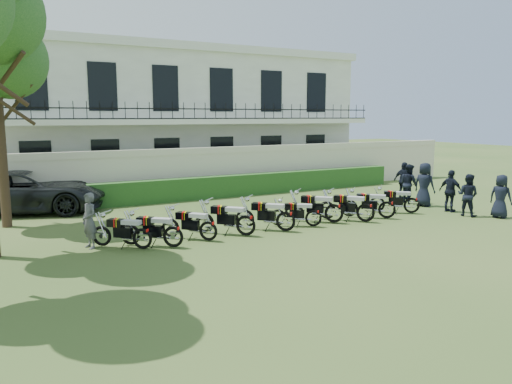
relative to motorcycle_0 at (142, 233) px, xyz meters
The scene contains 22 objects.
ground 5.81m from the motorcycle_0, ahead, with size 100.00×100.00×0.00m, color #345220.
perimeter_wall 10.05m from the motorcycle_0, 54.71° to the left, with size 30.00×0.35×2.30m.
hedge 10.03m from the motorcycle_0, 47.39° to the left, with size 18.00×0.60×1.00m, color #1D4619.
building 15.62m from the motorcycle_0, 67.73° to the left, with size 20.40×9.60×7.40m.
motorcycle_0 is the anchor object (origin of this frame).
motorcycle_1 0.87m from the motorcycle_0, 16.74° to the right, with size 1.53×1.34×1.06m.
motorcycle_2 2.02m from the motorcycle_0, ahead, with size 1.31×1.48×1.03m.
motorcycle_3 3.31m from the motorcycle_0, ahead, with size 1.49×1.55×1.12m.
motorcycle_4 4.74m from the motorcycle_0, ahead, with size 1.50×1.54×1.12m.
motorcycle_5 5.96m from the motorcycle_0, ahead, with size 1.49×1.12×0.97m.
motorcycle_6 6.94m from the motorcycle_0, ahead, with size 1.56×1.56×1.15m.
motorcycle_7 8.02m from the motorcycle_0, ahead, with size 1.39×1.66×1.12m.
motorcycle_8 9.12m from the motorcycle_0, ahead, with size 1.51×1.46×1.09m.
motorcycle_9 10.68m from the motorcycle_0, ahead, with size 1.53×1.30×1.05m.
suv 8.01m from the motorcycle_0, 107.56° to the left, with size 2.76×5.99×1.66m, color black.
inspector 1.59m from the motorcycle_0, 144.20° to the left, with size 0.59×0.39×1.61m, color #59595E.
officer_0 13.12m from the motorcycle_0, ahead, with size 0.80×0.52×1.63m, color black.
officer_1 12.26m from the motorcycle_0, ahead, with size 0.78×0.61×1.61m, color black.
officer_2 12.30m from the motorcycle_0, ahead, with size 0.98×0.41×1.67m, color black.
officer_3 12.43m from the motorcycle_0, ahead, with size 0.90×0.59×1.84m, color black.
officer_4 12.54m from the motorcycle_0, ahead, with size 0.83×0.65×1.71m, color black.
officer_5 13.24m from the motorcycle_0, 12.17° to the left, with size 1.00×0.42×1.70m, color black.
Camera 1 is at (-9.65, -13.78, 3.76)m, focal length 35.00 mm.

